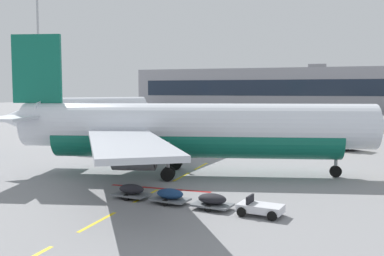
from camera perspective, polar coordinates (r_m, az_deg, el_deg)
The scene contains 8 objects.
apron_paint_markings at distance 47.16m, azimuth 2.71°, elevation -4.08°, with size 8.00×94.79×0.01m.
airliner_foreground at distance 38.40m, azimuth -0.46°, elevation -0.19°, with size 34.51×33.68×12.20m.
airliner_mid_left at distance 112.31m, azimuth -12.58°, elevation 2.82°, with size 26.29×28.32×10.95m.
catering_truck at distance 68.66m, azimuth -12.80°, elevation -0.01°, with size 6.05×7.08×3.14m.
ground_power_truck at distance 58.27m, azimuth 17.18°, elevation -0.95°, with size 7.39×4.79×3.14m.
baggage_train at distance 28.45m, azimuth -0.13°, elevation -8.96°, with size 11.69×3.21×1.14m.
apron_light_mast_near at distance 81.09m, azimuth -19.12°, elevation 11.95°, with size 1.80×1.80×28.98m.
terminal_satellite at distance 164.44m, azimuth 10.61°, elevation 4.81°, with size 96.62×25.90×16.39m.
Camera 1 is at (30.78, -8.32, 7.33)m, focal length 41.70 mm.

